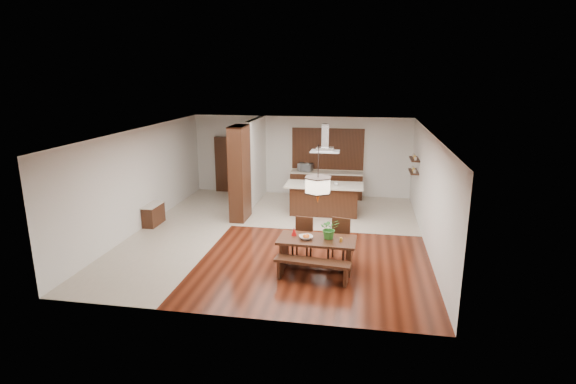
% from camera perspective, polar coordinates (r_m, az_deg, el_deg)
% --- Properties ---
extents(room_shell, '(9.00, 9.04, 2.92)m').
position_cam_1_polar(room_shell, '(12.15, -1.40, 3.77)').
color(room_shell, '#39140A').
rests_on(room_shell, ground).
extents(tile_hallway, '(2.50, 9.00, 0.01)m').
position_cam_1_polar(tile_hallway, '(13.47, -12.93, -4.57)').
color(tile_hallway, beige).
rests_on(tile_hallway, ground).
extents(tile_kitchen, '(5.50, 4.00, 0.01)m').
position_cam_1_polar(tile_kitchen, '(14.89, 5.24, -2.38)').
color(tile_kitchen, beige).
rests_on(tile_kitchen, ground).
extents(soffit_band, '(8.00, 9.00, 0.02)m').
position_cam_1_polar(soffit_band, '(12.02, -1.42, 7.62)').
color(soffit_band, '#361B0D').
rests_on(soffit_band, room_shell).
extents(partition_pier, '(0.45, 1.00, 2.90)m').
position_cam_1_polar(partition_pier, '(13.74, -6.16, 2.37)').
color(partition_pier, black).
rests_on(partition_pier, ground).
extents(partition_stub, '(0.18, 2.40, 2.90)m').
position_cam_1_polar(partition_stub, '(15.72, -4.08, 3.99)').
color(partition_stub, silver).
rests_on(partition_stub, ground).
extents(hallway_console, '(0.37, 0.88, 0.63)m').
position_cam_1_polar(hallway_console, '(13.98, -16.71, -2.78)').
color(hallway_console, black).
rests_on(hallway_console, ground).
extents(hallway_doorway, '(1.10, 0.20, 2.10)m').
position_cam_1_polar(hallway_doorway, '(17.18, -7.40, 3.46)').
color(hallway_doorway, black).
rests_on(hallway_doorway, ground).
extents(rear_counter, '(2.60, 0.62, 0.95)m').
position_cam_1_polar(rear_counter, '(16.42, 4.90, 0.95)').
color(rear_counter, black).
rests_on(rear_counter, ground).
extents(kitchen_window, '(2.60, 0.08, 1.50)m').
position_cam_1_polar(kitchen_window, '(16.42, 5.08, 5.49)').
color(kitchen_window, brown).
rests_on(kitchen_window, room_shell).
extents(shelf_lower, '(0.26, 0.90, 0.04)m').
position_cam_1_polar(shelf_lower, '(14.69, 15.65, 2.51)').
color(shelf_lower, black).
rests_on(shelf_lower, room_shell).
extents(shelf_upper, '(0.26, 0.90, 0.04)m').
position_cam_1_polar(shelf_upper, '(14.61, 15.76, 4.04)').
color(shelf_upper, black).
rests_on(shelf_upper, room_shell).
extents(dining_table, '(1.79, 0.94, 0.74)m').
position_cam_1_polar(dining_table, '(10.38, 3.68, -6.95)').
color(dining_table, black).
rests_on(dining_table, ground).
extents(dining_bench, '(1.70, 0.56, 0.47)m').
position_cam_1_polar(dining_bench, '(9.92, 3.13, -9.92)').
color(dining_bench, black).
rests_on(dining_bench, ground).
extents(dining_chair_left, '(0.50, 0.50, 1.00)m').
position_cam_1_polar(dining_chair_left, '(10.96, 1.78, -5.96)').
color(dining_chair_left, black).
rests_on(dining_chair_left, ground).
extents(dining_chair_right, '(0.55, 0.55, 1.03)m').
position_cam_1_polar(dining_chair_right, '(10.85, 6.40, -6.18)').
color(dining_chair_right, black).
rests_on(dining_chair_right, ground).
extents(pendant_lantern, '(0.64, 0.64, 1.31)m').
position_cam_1_polar(pendant_lantern, '(9.88, 3.84, 2.28)').
color(pendant_lantern, '#FFE5C3').
rests_on(pendant_lantern, room_shell).
extents(foliage_plant, '(0.50, 0.46, 0.48)m').
position_cam_1_polar(foliage_plant, '(10.27, 5.30, -4.64)').
color(foliage_plant, '#307B29').
rests_on(foliage_plant, dining_table).
extents(fruit_bowl, '(0.41, 0.41, 0.08)m').
position_cam_1_polar(fruit_bowl, '(10.28, 2.30, -5.78)').
color(fruit_bowl, '#BDB1A5').
rests_on(fruit_bowl, dining_table).
extents(napkin_cone, '(0.14, 0.14, 0.20)m').
position_cam_1_polar(napkin_cone, '(10.47, 0.78, -5.01)').
color(napkin_cone, '#A70D0B').
rests_on(napkin_cone, dining_table).
extents(gold_ornament, '(0.08, 0.08, 0.09)m').
position_cam_1_polar(gold_ornament, '(10.17, 6.75, -6.04)').
color(gold_ornament, gold).
rests_on(gold_ornament, dining_table).
extents(kitchen_island, '(2.45, 1.09, 1.01)m').
position_cam_1_polar(kitchen_island, '(14.38, 4.60, -0.87)').
color(kitchen_island, black).
rests_on(kitchen_island, ground).
extents(range_hood, '(0.90, 0.55, 0.87)m').
position_cam_1_polar(range_hood, '(13.99, 4.77, 6.85)').
color(range_hood, silver).
rests_on(range_hood, room_shell).
extents(island_cup, '(0.14, 0.14, 0.10)m').
position_cam_1_polar(island_cup, '(14.09, 6.14, 1.04)').
color(island_cup, silver).
rests_on(island_cup, kitchen_island).
extents(microwave, '(0.56, 0.44, 0.28)m').
position_cam_1_polar(microwave, '(16.38, 2.21, 3.16)').
color(microwave, '#ACAFB3').
rests_on(microwave, rear_counter).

